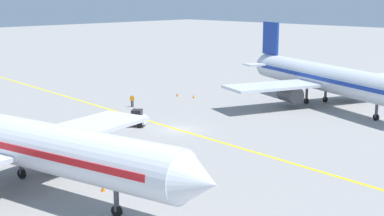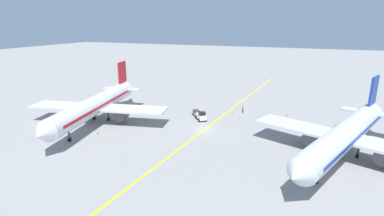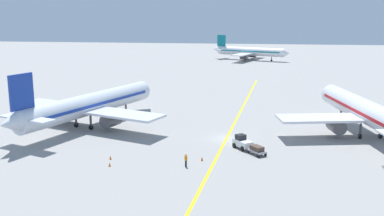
% 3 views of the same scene
% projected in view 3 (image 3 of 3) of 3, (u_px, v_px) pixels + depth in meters
% --- Properties ---
extents(ground_plane, '(400.00, 400.00, 0.00)m').
position_uv_depth(ground_plane, '(227.00, 138.00, 68.63)').
color(ground_plane, gray).
extents(apron_yellow_centreline, '(9.94, 119.65, 0.01)m').
position_uv_depth(apron_yellow_centreline, '(227.00, 138.00, 68.63)').
color(apron_yellow_centreline, yellow).
rests_on(apron_yellow_centreline, ground).
extents(airplane_at_gate, '(28.02, 34.23, 10.60)m').
position_uv_depth(airplane_at_gate, '(89.00, 105.00, 74.88)').
color(airplane_at_gate, silver).
rests_on(airplane_at_gate, ground).
extents(airplane_adjacent_stand, '(28.47, 35.34, 10.60)m').
position_uv_depth(airplane_adjacent_stand, '(367.00, 113.00, 69.24)').
color(airplane_adjacent_stand, silver).
rests_on(airplane_adjacent_stand, ground).
extents(airplane_distant_taxiing, '(30.88, 25.25, 9.54)m').
position_uv_depth(airplane_distant_taxiing, '(250.00, 52.00, 176.12)').
color(airplane_distant_taxiing, white).
rests_on(airplane_distant_taxiing, ground).
extents(baggage_tug_white, '(3.03, 3.29, 2.11)m').
position_uv_depth(baggage_tug_white, '(242.00, 142.00, 63.40)').
color(baggage_tug_white, white).
rests_on(baggage_tug_white, ground).
extents(baggage_cart_trailing, '(2.71, 2.91, 1.24)m').
position_uv_depth(baggage_cart_trailing, '(257.00, 149.00, 60.65)').
color(baggage_cart_trailing, gray).
rests_on(baggage_cart_trailing, ground).
extents(ground_crew_worker, '(0.39, 0.48, 1.68)m').
position_uv_depth(ground_crew_worker, '(186.00, 160.00, 55.99)').
color(ground_crew_worker, '#23232D').
rests_on(ground_crew_worker, ground).
extents(traffic_cone_near_nose, '(0.32, 0.32, 0.55)m').
position_uv_depth(traffic_cone_near_nose, '(332.00, 125.00, 75.60)').
color(traffic_cone_near_nose, orange).
rests_on(traffic_cone_near_nose, ground).
extents(traffic_cone_mid_apron, '(0.32, 0.32, 0.55)m').
position_uv_depth(traffic_cone_mid_apron, '(202.00, 159.00, 58.37)').
color(traffic_cone_mid_apron, orange).
rests_on(traffic_cone_mid_apron, ground).
extents(traffic_cone_by_wingtip, '(0.32, 0.32, 0.55)m').
position_uv_depth(traffic_cone_by_wingtip, '(110.00, 164.00, 56.21)').
color(traffic_cone_by_wingtip, orange).
rests_on(traffic_cone_by_wingtip, ground).
extents(traffic_cone_far_edge, '(0.32, 0.32, 0.55)m').
position_uv_depth(traffic_cone_far_edge, '(110.00, 157.00, 58.85)').
color(traffic_cone_far_edge, orange).
rests_on(traffic_cone_far_edge, ground).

